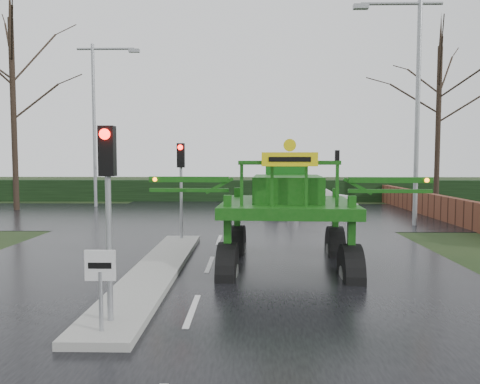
{
  "coord_description": "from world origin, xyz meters",
  "views": [
    {
      "loc": [
        1.11,
        -8.9,
        2.96
      ],
      "look_at": [
        0.83,
        4.83,
        2.0
      ],
      "focal_mm": 35.0,
      "sensor_mm": 36.0,
      "label": 1
    }
  ],
  "objects_px": {
    "traffic_signal_near": "(108,181)",
    "traffic_signal_mid": "(181,170)",
    "keep_left_sign": "(100,277)",
    "street_light_left_far": "(99,110)",
    "street_light_right": "(411,90)",
    "traffic_signal_far": "(337,165)",
    "white_sedan": "(311,215)",
    "crop_sprayer": "(228,195)"
  },
  "relations": [
    {
      "from": "traffic_signal_mid",
      "to": "street_light_right",
      "type": "bearing_deg",
      "value": 25.4
    },
    {
      "from": "traffic_signal_mid",
      "to": "street_light_left_far",
      "type": "relative_size",
      "value": 0.35
    },
    {
      "from": "street_light_right",
      "to": "traffic_signal_mid",
      "type": "bearing_deg",
      "value": -154.6
    },
    {
      "from": "street_light_left_far",
      "to": "crop_sprayer",
      "type": "height_order",
      "value": "street_light_left_far"
    },
    {
      "from": "street_light_right",
      "to": "crop_sprayer",
      "type": "xyz_separation_m",
      "value": [
        -7.62,
        -8.98,
        -3.95
      ]
    },
    {
      "from": "street_light_left_far",
      "to": "crop_sprayer",
      "type": "distance_m",
      "value": 19.51
    },
    {
      "from": "traffic_signal_far",
      "to": "crop_sprayer",
      "type": "height_order",
      "value": "crop_sprayer"
    },
    {
      "from": "street_light_right",
      "to": "crop_sprayer",
      "type": "height_order",
      "value": "street_light_right"
    },
    {
      "from": "traffic_signal_far",
      "to": "white_sedan",
      "type": "bearing_deg",
      "value": 62.18
    },
    {
      "from": "traffic_signal_near",
      "to": "street_light_left_far",
      "type": "relative_size",
      "value": 0.35
    },
    {
      "from": "keep_left_sign",
      "to": "traffic_signal_near",
      "type": "relative_size",
      "value": 0.38
    },
    {
      "from": "keep_left_sign",
      "to": "street_light_right",
      "type": "relative_size",
      "value": 0.14
    },
    {
      "from": "keep_left_sign",
      "to": "traffic_signal_near",
      "type": "bearing_deg",
      "value": 90.0
    },
    {
      "from": "keep_left_sign",
      "to": "traffic_signal_mid",
      "type": "xyz_separation_m",
      "value": [
        0.0,
        8.99,
        1.53
      ]
    },
    {
      "from": "traffic_signal_near",
      "to": "crop_sprayer",
      "type": "relative_size",
      "value": 0.46
    },
    {
      "from": "traffic_signal_mid",
      "to": "traffic_signal_far",
      "type": "xyz_separation_m",
      "value": [
        7.8,
        12.52,
        0.0
      ]
    },
    {
      "from": "traffic_signal_mid",
      "to": "white_sedan",
      "type": "bearing_deg",
      "value": 56.27
    },
    {
      "from": "traffic_signal_near",
      "to": "keep_left_sign",
      "type": "bearing_deg",
      "value": -90.0
    },
    {
      "from": "traffic_signal_near",
      "to": "white_sedan",
      "type": "bearing_deg",
      "value": 71.5
    },
    {
      "from": "traffic_signal_far",
      "to": "street_light_right",
      "type": "distance_m",
      "value": 8.86
    },
    {
      "from": "traffic_signal_near",
      "to": "traffic_signal_far",
      "type": "relative_size",
      "value": 1.0
    },
    {
      "from": "traffic_signal_mid",
      "to": "street_light_left_far",
      "type": "distance_m",
      "value": 14.68
    },
    {
      "from": "street_light_right",
      "to": "crop_sprayer",
      "type": "relative_size",
      "value": 1.29
    },
    {
      "from": "traffic_signal_near",
      "to": "crop_sprayer",
      "type": "bearing_deg",
      "value": 65.1
    },
    {
      "from": "street_light_left_far",
      "to": "traffic_signal_mid",
      "type": "bearing_deg",
      "value": -61.14
    },
    {
      "from": "traffic_signal_far",
      "to": "crop_sprayer",
      "type": "bearing_deg",
      "value": 70.76
    },
    {
      "from": "traffic_signal_near",
      "to": "traffic_signal_mid",
      "type": "bearing_deg",
      "value": 90.0
    },
    {
      "from": "keep_left_sign",
      "to": "traffic_signal_mid",
      "type": "bearing_deg",
      "value": 90.0
    },
    {
      "from": "traffic_signal_near",
      "to": "street_light_left_far",
      "type": "bearing_deg",
      "value": 108.17
    },
    {
      "from": "keep_left_sign",
      "to": "street_light_left_far",
      "type": "height_order",
      "value": "street_light_left_far"
    },
    {
      "from": "crop_sprayer",
      "to": "keep_left_sign",
      "type": "bearing_deg",
      "value": -109.41
    },
    {
      "from": "traffic_signal_near",
      "to": "white_sedan",
      "type": "relative_size",
      "value": 0.74
    },
    {
      "from": "street_light_left_far",
      "to": "traffic_signal_near",
      "type": "bearing_deg",
      "value": -71.83
    },
    {
      "from": "keep_left_sign",
      "to": "traffic_signal_mid",
      "type": "height_order",
      "value": "traffic_signal_mid"
    },
    {
      "from": "traffic_signal_mid",
      "to": "white_sedan",
      "type": "distance_m",
      "value": 10.59
    },
    {
      "from": "street_light_right",
      "to": "white_sedan",
      "type": "xyz_separation_m",
      "value": [
        -3.79,
        4.03,
        -5.99
      ]
    },
    {
      "from": "street_light_left_far",
      "to": "traffic_signal_far",
      "type": "bearing_deg",
      "value": 0.03
    },
    {
      "from": "traffic_signal_mid",
      "to": "white_sedan",
      "type": "relative_size",
      "value": 0.74
    },
    {
      "from": "traffic_signal_near",
      "to": "street_light_right",
      "type": "distance_m",
      "value": 16.46
    },
    {
      "from": "crop_sprayer",
      "to": "traffic_signal_far",
      "type": "bearing_deg",
      "value": 73.83
    },
    {
      "from": "traffic_signal_near",
      "to": "traffic_signal_far",
      "type": "bearing_deg",
      "value": 69.64
    },
    {
      "from": "street_light_right",
      "to": "traffic_signal_far",
      "type": "bearing_deg",
      "value": 101.95
    }
  ]
}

